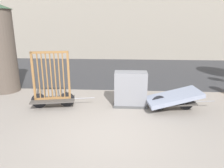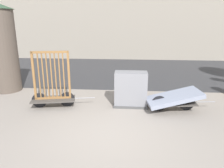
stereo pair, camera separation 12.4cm
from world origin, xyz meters
name	(u,v)px [view 1 (the left image)]	position (x,y,z in m)	size (l,w,h in m)	color
ground_plane	(108,135)	(0.00, 0.00, 0.00)	(60.00, 60.00, 0.00)	gray
road_strip	(118,70)	(0.00, 7.64, 0.00)	(56.00, 7.72, 0.01)	#38383A
bike_cart_with_bedframe	(52,89)	(-2.01, 1.76, 0.65)	(2.16, 0.94, 1.93)	#4C4742
bike_cart_with_mattress	(173,98)	(2.02, 1.76, 0.42)	(2.32, 1.19, 0.71)	#4C4742
utility_cabinet	(130,90)	(0.62, 2.07, 0.56)	(1.15, 0.60, 1.21)	#4C4C4C
advertising_column	(1,48)	(-4.60, 3.44, 1.80)	(1.28, 1.28, 3.53)	brown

